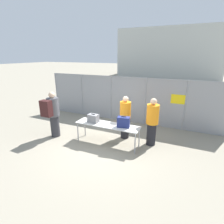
{
  "coord_description": "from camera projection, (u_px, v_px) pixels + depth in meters",
  "views": [
    {
      "loc": [
        2.67,
        -5.07,
        3.16
      ],
      "look_at": [
        0.04,
        0.78,
        1.05
      ],
      "focal_mm": 28.0,
      "sensor_mm": 36.0,
      "label": 1
    }
  ],
  "objects": [
    {
      "name": "ground_plane",
      "position": [
        102.0,
        145.0,
        6.42
      ],
      "size": [
        120.0,
        120.0,
        0.0
      ],
      "primitive_type": "plane",
      "color": "gray"
    },
    {
      "name": "fence_section",
      "position": [
        128.0,
        99.0,
        8.37
      ],
      "size": [
        8.69,
        0.07,
        2.19
      ],
      "color": "gray",
      "rests_on": "ground_plane"
    },
    {
      "name": "inspection_table",
      "position": [
        107.0,
        126.0,
        6.31
      ],
      "size": [
        2.38,
        0.62,
        0.77
      ],
      "color": "#B2B2AD",
      "rests_on": "ground_plane"
    },
    {
      "name": "suitcase_grey",
      "position": [
        93.0,
        118.0,
        6.44
      ],
      "size": [
        0.4,
        0.28,
        0.33
      ],
      "color": "slate",
      "rests_on": "inspection_table"
    },
    {
      "name": "suitcase_navy",
      "position": [
        124.0,
        122.0,
        6.01
      ],
      "size": [
        0.45,
        0.3,
        0.39
      ],
      "color": "navy",
      "rests_on": "inspection_table"
    },
    {
      "name": "traveler_hooded",
      "position": [
        52.0,
        113.0,
        6.78
      ],
      "size": [
        0.45,
        0.7,
        1.83
      ],
      "rotation": [
        0.0,
        0.0,
        0.43
      ],
      "color": "#2D2D33",
      "rests_on": "ground_plane"
    },
    {
      "name": "security_worker_near",
      "position": [
        125.0,
        117.0,
        6.74
      ],
      "size": [
        0.42,
        0.42,
        1.69
      ],
      "rotation": [
        0.0,
        0.0,
        3.48
      ],
      "color": "black",
      "rests_on": "ground_plane"
    },
    {
      "name": "security_worker_far",
      "position": [
        152.0,
        122.0,
        6.19
      ],
      "size": [
        0.43,
        0.43,
        1.75
      ],
      "rotation": [
        0.0,
        0.0,
        3.41
      ],
      "color": "black",
      "rests_on": "ground_plane"
    },
    {
      "name": "utility_trailer",
      "position": [
        161.0,
        102.0,
        10.55
      ],
      "size": [
        4.5,
        2.07,
        0.76
      ],
      "color": "silver",
      "rests_on": "ground_plane"
    },
    {
      "name": "distant_hangar",
      "position": [
        171.0,
        54.0,
        26.72
      ],
      "size": [
        13.58,
        9.97,
        6.6
      ],
      "color": "#B2B7B2",
      "rests_on": "ground_plane"
    }
  ]
}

